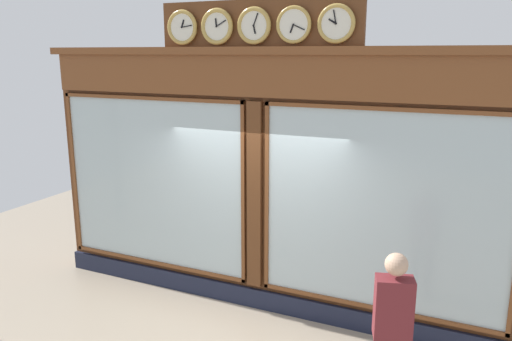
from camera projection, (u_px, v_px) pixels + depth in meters
The scene contains 2 objects.
shop_facade at pixel (260, 179), 6.80m from camera, with size 6.74×0.42×4.16m.
pedestrian at pixel (392, 327), 4.84m from camera, with size 0.41×0.32×1.69m.
Camera 1 is at (-2.69, 5.89, 3.52)m, focal length 35.10 mm.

